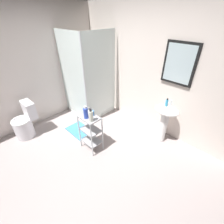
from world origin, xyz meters
name	(u,v)px	position (x,y,z in m)	size (l,w,h in m)	color
ground_plane	(83,164)	(0.00, 0.00, -0.01)	(4.20, 4.20, 0.02)	#9D908E
wall_back	(149,71)	(0.01, 1.85, 1.25)	(4.20, 0.14, 2.50)	silver
wall_left	(22,72)	(-1.85, 0.00, 1.25)	(0.10, 4.20, 2.50)	silver
shower_stall	(90,97)	(-1.22, 1.18, 0.46)	(0.92, 0.92, 2.00)	white
pedestal_sink	(165,117)	(0.68, 1.52, 0.58)	(0.46, 0.37, 0.81)	white
sink_faucet	(171,103)	(0.68, 1.64, 0.86)	(0.03, 0.03, 0.10)	silver
toilet	(25,123)	(-1.48, -0.36, 0.31)	(0.37, 0.49, 0.76)	white
storage_cart	(91,130)	(-0.19, 0.37, 0.44)	(0.38, 0.28, 0.74)	silver
hand_soap_bottle	(167,103)	(0.64, 1.54, 0.88)	(0.05, 0.05, 0.16)	#389ED1
shampoo_bottle_blue	(86,113)	(-0.21, 0.32, 0.84)	(0.08, 0.08, 0.23)	blue
lotion_bottle_white	(91,116)	(-0.07, 0.33, 0.85)	(0.08, 0.08, 0.25)	white
rinse_cup	(92,113)	(-0.20, 0.45, 0.78)	(0.08, 0.08, 0.09)	#3870B2
bath_mat	(80,130)	(-0.79, 0.50, 0.01)	(0.60, 0.40, 0.02)	teal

